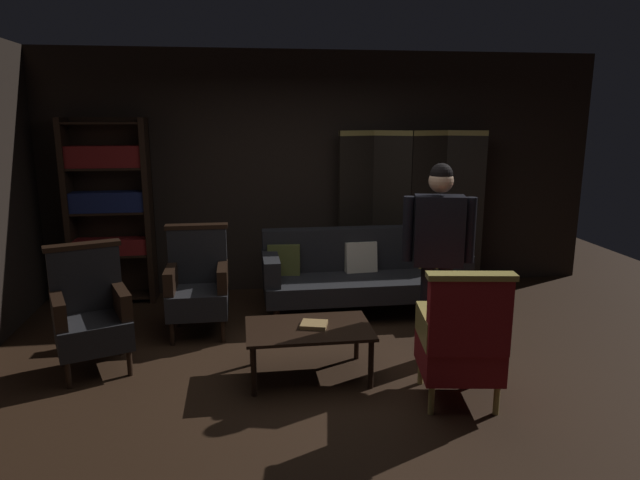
# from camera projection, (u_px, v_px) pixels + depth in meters

# --- Properties ---
(ground_plane) EXTENTS (10.00, 10.00, 0.00)m
(ground_plane) POSITION_uv_depth(u_px,v_px,m) (334.00, 374.00, 4.61)
(ground_plane) COLOR black
(back_wall) EXTENTS (7.20, 0.10, 2.80)m
(back_wall) POSITION_uv_depth(u_px,v_px,m) (301.00, 173.00, 6.67)
(back_wall) COLOR black
(back_wall) RESTS_ON ground_plane
(folding_screen) EXTENTS (1.71, 0.36, 1.90)m
(folding_screen) POSITION_uv_depth(u_px,v_px,m) (410.00, 209.00, 6.65)
(folding_screen) COLOR black
(folding_screen) RESTS_ON ground_plane
(bookshelf) EXTENTS (0.90, 0.32, 2.05)m
(bookshelf) POSITION_uv_depth(u_px,v_px,m) (109.00, 206.00, 6.19)
(bookshelf) COLOR black
(bookshelf) RESTS_ON ground_plane
(velvet_couch) EXTENTS (2.12, 0.78, 0.88)m
(velvet_couch) POSITION_uv_depth(u_px,v_px,m) (362.00, 270.00, 5.99)
(velvet_couch) COLOR black
(velvet_couch) RESTS_ON ground_plane
(coffee_table) EXTENTS (1.00, 0.64, 0.42)m
(coffee_table) POSITION_uv_depth(u_px,v_px,m) (309.00, 333.00, 4.50)
(coffee_table) COLOR black
(coffee_table) RESTS_ON ground_plane
(armchair_gilt_accent) EXTENTS (0.66, 0.66, 1.04)m
(armchair_gilt_accent) POSITION_uv_depth(u_px,v_px,m) (461.00, 340.00, 4.05)
(armchair_gilt_accent) COLOR tan
(armchair_gilt_accent) RESTS_ON ground_plane
(armchair_wing_left) EXTENTS (0.60, 0.58, 1.04)m
(armchair_wing_left) POSITION_uv_depth(u_px,v_px,m) (198.00, 284.00, 5.40)
(armchair_wing_left) COLOR black
(armchair_wing_left) RESTS_ON ground_plane
(armchair_wing_right) EXTENTS (0.75, 0.74, 1.04)m
(armchair_wing_right) POSITION_uv_depth(u_px,v_px,m) (90.00, 312.00, 4.62)
(armchair_wing_right) COLOR black
(armchair_wing_right) RESTS_ON ground_plane
(standing_figure) EXTENTS (0.58, 0.30, 1.70)m
(standing_figure) POSITION_uv_depth(u_px,v_px,m) (438.00, 245.00, 4.63)
(standing_figure) COLOR black
(standing_figure) RESTS_ON ground_plane
(book_tan_leather) EXTENTS (0.25, 0.23, 0.03)m
(book_tan_leather) POSITION_uv_depth(u_px,v_px,m) (314.00, 325.00, 4.50)
(book_tan_leather) COLOR #9E7A47
(book_tan_leather) RESTS_ON coffee_table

